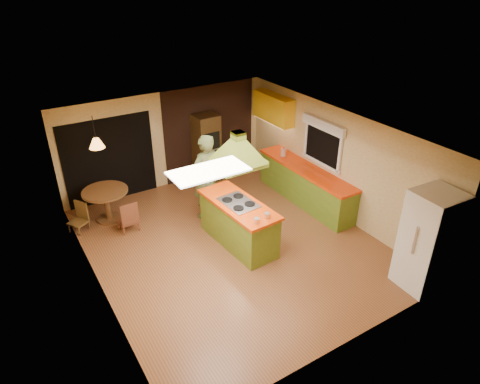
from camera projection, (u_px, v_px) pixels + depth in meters
ground at (232, 243)px, 9.09m from camera, size 6.50×6.50×0.00m
room_walls at (231, 192)px, 8.49m from camera, size 5.50×6.50×6.50m
ceiling_plane at (231, 133)px, 7.90m from camera, size 6.50×6.50×0.00m
brick_panel at (210, 131)px, 11.48m from camera, size 2.64×0.03×2.50m
nook_opening at (110, 160)px, 10.31m from camera, size 2.20×0.03×2.10m
right_counter at (305, 185)px, 10.45m from camera, size 0.62×3.05×0.92m
upper_cabinets at (273, 108)px, 10.99m from camera, size 0.34×1.40×0.70m
window_right at (323, 135)px, 9.79m from camera, size 0.12×1.35×1.06m
fluor_panel at (209, 171)px, 6.50m from camera, size 1.20×0.60×0.03m
kitchen_island at (238, 223)px, 8.89m from camera, size 0.91×2.00×0.99m
range_hood at (238, 144)px, 8.05m from camera, size 0.97×0.71×0.79m
man at (206, 177)px, 9.61m from camera, size 0.82×0.63×2.01m
refrigerator at (429, 241)px, 7.53m from camera, size 0.82×0.78×1.92m
wall_oven at (207, 148)px, 11.31m from camera, size 0.63×0.62×1.84m
dining_table at (106, 199)px, 9.68m from camera, size 1.02×1.02×0.76m
chair_left at (77, 218)px, 9.38m from camera, size 0.50×0.50×0.65m
chair_near at (127, 215)px, 9.39m from camera, size 0.42×0.42×0.74m
pendant_lamp at (97, 143)px, 9.02m from camera, size 0.37×0.37×0.21m
canister_large at (283, 152)px, 10.80m from camera, size 0.17×0.17×0.21m
canister_medium at (283, 153)px, 10.82m from camera, size 0.15×0.15×0.17m
canister_small at (283, 153)px, 10.83m from camera, size 0.15×0.15×0.15m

